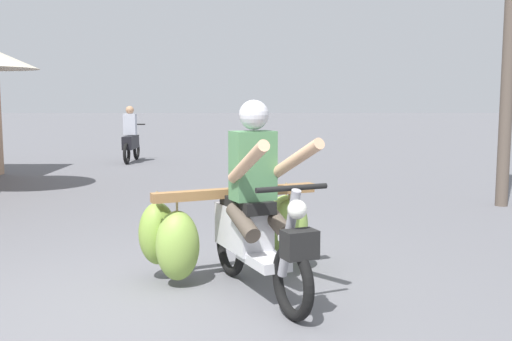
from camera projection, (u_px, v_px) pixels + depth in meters
ground_plane at (164, 312)px, 4.47m from camera, size 120.00×120.00×0.00m
motorbike_main_loaded at (243, 223)px, 5.14m from camera, size 1.63×1.98×1.58m
motorbike_distant_ahead_left at (131, 139)px, 14.87m from camera, size 0.50×1.62×1.40m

